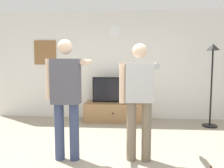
# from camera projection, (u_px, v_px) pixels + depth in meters

# --- Properties ---
(back_wall) EXTENTS (6.40, 0.10, 2.70)m
(back_wall) POSITION_uv_depth(u_px,v_px,m) (118.00, 65.00, 5.68)
(back_wall) COLOR silver
(back_wall) RESTS_ON ground_plane
(tv_stand) EXTENTS (1.39, 0.57, 0.45)m
(tv_stand) POSITION_uv_depth(u_px,v_px,m) (114.00, 112.00, 5.46)
(tv_stand) COLOR #997047
(tv_stand) RESTS_ON ground_plane
(television) EXTENTS (1.03, 0.07, 0.61)m
(television) POSITION_uv_depth(u_px,v_px,m) (114.00, 90.00, 5.45)
(television) COLOR black
(television) RESTS_ON tv_stand
(wall_clock) EXTENTS (0.28, 0.03, 0.28)m
(wall_clock) POSITION_uv_depth(u_px,v_px,m) (114.00, 31.00, 5.54)
(wall_clock) COLOR white
(framed_picture) EXTENTS (0.57, 0.04, 0.61)m
(framed_picture) POSITION_uv_depth(u_px,v_px,m) (45.00, 52.00, 5.73)
(framed_picture) COLOR olive
(floor_lamp) EXTENTS (0.32, 0.32, 1.83)m
(floor_lamp) POSITION_uv_depth(u_px,v_px,m) (212.00, 68.00, 4.88)
(floor_lamp) COLOR black
(floor_lamp) RESTS_ON ground_plane
(person_standing_nearer_lamp) EXTENTS (0.58, 0.78, 1.76)m
(person_standing_nearer_lamp) POSITION_uv_depth(u_px,v_px,m) (66.00, 93.00, 3.24)
(person_standing_nearer_lamp) COLOR #384266
(person_standing_nearer_lamp) RESTS_ON ground_plane
(person_standing_nearer_couch) EXTENTS (0.58, 0.78, 1.70)m
(person_standing_nearer_couch) POSITION_uv_depth(u_px,v_px,m) (139.00, 95.00, 3.22)
(person_standing_nearer_couch) COLOR #7A6B56
(person_standing_nearer_couch) RESTS_ON ground_plane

